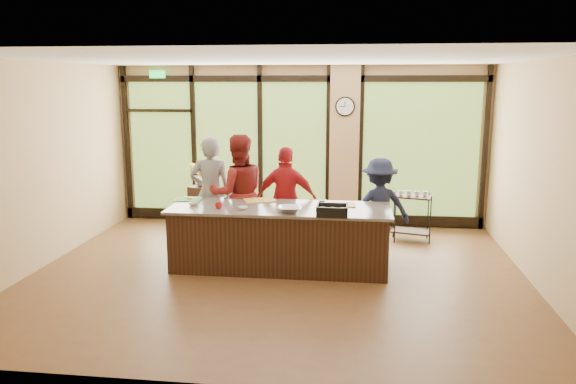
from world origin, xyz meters
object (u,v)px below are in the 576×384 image
(island_base, at_px, (280,239))
(bar_cart, at_px, (412,211))
(cook_right, at_px, (379,207))
(flower_stand, at_px, (202,206))
(roasting_pan, at_px, (332,213))
(cook_left, at_px, (211,193))

(island_base, distance_m, bar_cart, 2.66)
(cook_right, xyz_separation_m, flower_stand, (-3.26, 1.46, -0.39))
(roasting_pan, distance_m, flower_stand, 3.77)
(roasting_pan, relative_size, bar_cart, 0.48)
(cook_right, bearing_deg, roasting_pan, 47.19)
(cook_right, distance_m, bar_cart, 1.11)
(bar_cart, bearing_deg, cook_left, -151.02)
(cook_left, bearing_deg, island_base, 134.22)
(island_base, distance_m, roasting_pan, 1.03)
(cook_right, height_order, bar_cart, cook_right)
(cook_left, bearing_deg, roasting_pan, 136.16)
(island_base, xyz_separation_m, cook_right, (1.45, 0.78, 0.33))
(cook_right, bearing_deg, cook_left, -15.46)
(island_base, bearing_deg, cook_left, 145.60)
(island_base, relative_size, cook_right, 2.00)
(flower_stand, bearing_deg, island_base, -27.73)
(island_base, distance_m, flower_stand, 2.89)
(cook_left, distance_m, roasting_pan, 2.41)
(flower_stand, bearing_deg, cook_left, -44.84)
(island_base, distance_m, cook_right, 1.68)
(cook_right, height_order, flower_stand, cook_right)
(roasting_pan, relative_size, flower_stand, 0.55)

